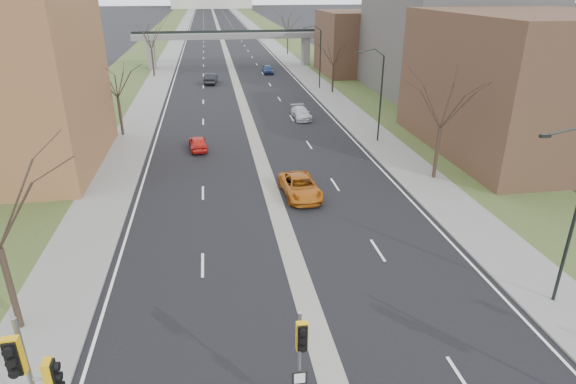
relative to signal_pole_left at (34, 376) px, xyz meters
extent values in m
cube|color=black|center=(9.59, 149.22, -3.66)|extent=(20.00, 600.00, 0.01)
cube|color=gray|center=(9.59, 149.22, -3.67)|extent=(1.20, 600.00, 0.02)
cube|color=gray|center=(21.59, 149.22, -3.61)|extent=(4.00, 600.00, 0.12)
cube|color=gray|center=(-2.41, 149.22, -3.61)|extent=(4.00, 600.00, 0.12)
cube|color=#34441F|center=(27.59, 149.22, -3.62)|extent=(8.00, 600.00, 0.10)
cube|color=#34441F|center=(-8.41, 149.22, -3.62)|extent=(8.00, 600.00, 0.10)
cube|color=brown|center=(33.59, 27.22, 2.33)|extent=(16.00, 20.00, 12.00)
cube|color=#4F4D48|center=(37.59, 51.22, 3.83)|extent=(18.00, 22.00, 15.00)
cube|color=brown|center=(31.59, 69.22, 1.33)|extent=(14.00, 14.00, 10.00)
cube|color=slate|center=(-4.41, 79.22, -1.17)|extent=(1.20, 2.50, 5.00)
cube|color=slate|center=(23.59, 79.22, -1.17)|extent=(1.20, 2.50, 5.00)
cube|color=slate|center=(9.59, 79.22, 1.83)|extent=(34.00, 3.00, 1.00)
cube|color=black|center=(9.59, 79.22, 2.53)|extent=(34.00, 0.15, 0.50)
cylinder|color=black|center=(21.39, 5.22, 0.45)|extent=(0.16, 0.16, 8.00)
cube|color=black|center=(19.09, 5.22, 4.80)|extent=(0.45, 0.18, 0.14)
cylinder|color=black|center=(21.39, 31.22, 0.45)|extent=(0.16, 0.16, 8.00)
cube|color=black|center=(19.09, 31.22, 4.80)|extent=(0.45, 0.18, 0.14)
cylinder|color=black|center=(21.39, 57.22, 0.45)|extent=(0.16, 0.16, 8.00)
cube|color=black|center=(19.09, 57.22, 4.80)|extent=(0.45, 0.18, 0.14)
cylinder|color=#382B21|center=(-3.41, 7.22, -1.55)|extent=(0.28, 0.28, 4.00)
cylinder|color=#382B21|center=(-3.41, 37.22, -1.67)|extent=(0.28, 0.28, 3.75)
cylinder|color=#382B21|center=(-3.41, 71.22, -1.42)|extent=(0.28, 0.28, 4.25)
cylinder|color=#382B21|center=(22.59, 21.22, -1.55)|extent=(0.28, 0.28, 4.00)
cylinder|color=#382B21|center=(22.59, 54.22, -1.80)|extent=(0.28, 0.28, 3.50)
cylinder|color=#382B21|center=(22.59, 94.22, -1.42)|extent=(0.28, 0.28, 4.25)
cube|color=#D89F0C|center=(-0.20, -0.34, 1.07)|extent=(0.46, 0.44, 1.24)
cube|color=#D89F0C|center=(0.33, 0.21, -0.33)|extent=(0.44, 0.46, 1.24)
cylinder|color=gray|center=(7.97, 0.40, -1.35)|extent=(0.13, 0.13, 4.64)
cube|color=#D89F0C|center=(7.96, -0.05, 0.44)|extent=(0.38, 0.36, 1.03)
cube|color=black|center=(7.97, 0.40, -1.61)|extent=(0.54, 0.04, 0.54)
imported|color=red|center=(4.16, 31.49, -3.01)|extent=(1.93, 3.98, 1.31)
imported|color=black|center=(5.79, 63.60, -2.89)|extent=(2.25, 4.88, 1.55)
imported|color=#AF5B12|center=(11.59, 19.62, -2.94)|extent=(2.74, 5.40, 1.46)
imported|color=silver|center=(15.61, 40.89, -3.03)|extent=(1.98, 4.50, 1.28)
imported|color=navy|center=(15.44, 71.12, -2.98)|extent=(1.64, 4.06, 1.38)
camera|label=1|loc=(5.63, -11.77, 10.53)|focal=30.00mm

